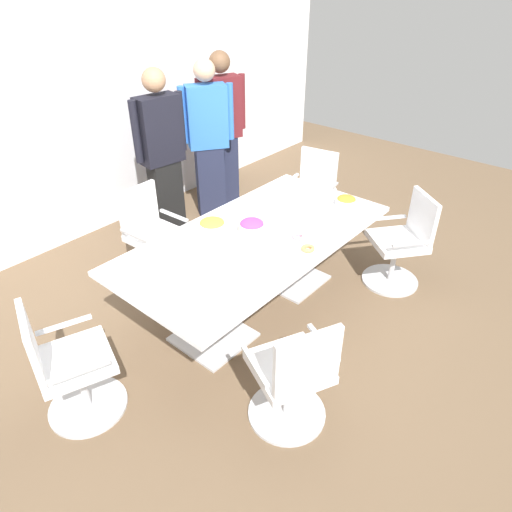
# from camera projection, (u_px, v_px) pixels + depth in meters

# --- Properties ---
(ground_plane) EXTENTS (10.00, 10.00, 0.01)m
(ground_plane) POSITION_uv_depth(u_px,v_px,m) (256.00, 307.00, 4.21)
(ground_plane) COLOR brown
(back_wall) EXTENTS (8.00, 0.10, 2.80)m
(back_wall) POSITION_uv_depth(u_px,v_px,m) (80.00, 106.00, 4.75)
(back_wall) COLOR white
(back_wall) RESTS_ON ground
(conference_table) EXTENTS (2.40, 1.20, 0.75)m
(conference_table) POSITION_uv_depth(u_px,v_px,m) (256.00, 249.00, 3.86)
(conference_table) COLOR white
(conference_table) RESTS_ON ground
(office_chair_0) EXTENTS (0.72, 0.72, 0.91)m
(office_chair_0) POSITION_uv_depth(u_px,v_px,m) (293.00, 379.00, 2.95)
(office_chair_0) COLOR silver
(office_chair_0) RESTS_ON ground
(office_chair_1) EXTENTS (0.76, 0.76, 0.91)m
(office_chair_1) POSITION_uv_depth(u_px,v_px,m) (401.00, 246.00, 4.32)
(office_chair_1) COLOR silver
(office_chair_1) RESTS_ON ground
(office_chair_2) EXTENTS (0.62, 0.62, 0.91)m
(office_chair_2) POSITION_uv_depth(u_px,v_px,m) (311.00, 197.00, 5.22)
(office_chair_2) COLOR silver
(office_chair_2) RESTS_ON ground
(office_chair_3) EXTENTS (0.57, 0.57, 0.91)m
(office_chair_3) POSITION_uv_depth(u_px,v_px,m) (153.00, 239.00, 4.42)
(office_chair_3) COLOR silver
(office_chair_3) RESTS_ON ground
(office_chair_4) EXTENTS (0.69, 0.69, 0.91)m
(office_chair_4) POSITION_uv_depth(u_px,v_px,m) (68.00, 369.00, 3.02)
(office_chair_4) COLOR silver
(office_chair_4) RESTS_ON ground
(person_standing_0) EXTENTS (0.62, 0.27, 1.82)m
(person_standing_0) POSITION_uv_depth(u_px,v_px,m) (162.00, 154.00, 4.83)
(person_standing_0) COLOR black
(person_standing_0) RESTS_ON ground
(person_standing_1) EXTENTS (0.55, 0.43, 1.82)m
(person_standing_1) POSITION_uv_depth(u_px,v_px,m) (208.00, 139.00, 5.23)
(person_standing_1) COLOR #232842
(person_standing_1) RESTS_ON ground
(person_standing_2) EXTENTS (0.59, 0.37, 1.85)m
(person_standing_2) POSITION_uv_depth(u_px,v_px,m) (222.00, 129.00, 5.47)
(person_standing_2) COLOR #232842
(person_standing_2) RESTS_ON ground
(snack_bowl_chips_orange) EXTENTS (0.20, 0.20, 0.10)m
(snack_bowl_chips_orange) POSITION_uv_depth(u_px,v_px,m) (346.00, 201.00, 4.24)
(snack_bowl_chips_orange) COLOR white
(snack_bowl_chips_orange) RESTS_ON conference_table
(snack_bowl_candy_mix) EXTENTS (0.22, 0.22, 0.12)m
(snack_bowl_candy_mix) POSITION_uv_depth(u_px,v_px,m) (252.00, 226.00, 3.81)
(snack_bowl_candy_mix) COLOR beige
(snack_bowl_candy_mix) RESTS_ON conference_table
(snack_bowl_chips_yellow) EXTENTS (0.24, 0.24, 0.10)m
(snack_bowl_chips_yellow) POSITION_uv_depth(u_px,v_px,m) (212.00, 225.00, 3.85)
(snack_bowl_chips_yellow) COLOR white
(snack_bowl_chips_yellow) RESTS_ON conference_table
(donut_platter) EXTENTS (0.39, 0.39, 0.04)m
(donut_platter) POSITION_uv_depth(u_px,v_px,m) (290.00, 246.00, 3.63)
(donut_platter) COLOR white
(donut_platter) RESTS_ON conference_table
(plate_stack) EXTENTS (0.21, 0.21, 0.03)m
(plate_stack) POSITION_uv_depth(u_px,v_px,m) (162.00, 266.00, 3.39)
(plate_stack) COLOR white
(plate_stack) RESTS_ON conference_table
(napkin_pile) EXTENTS (0.15, 0.15, 0.07)m
(napkin_pile) POSITION_uv_depth(u_px,v_px,m) (291.00, 216.00, 4.02)
(napkin_pile) COLOR white
(napkin_pile) RESTS_ON conference_table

